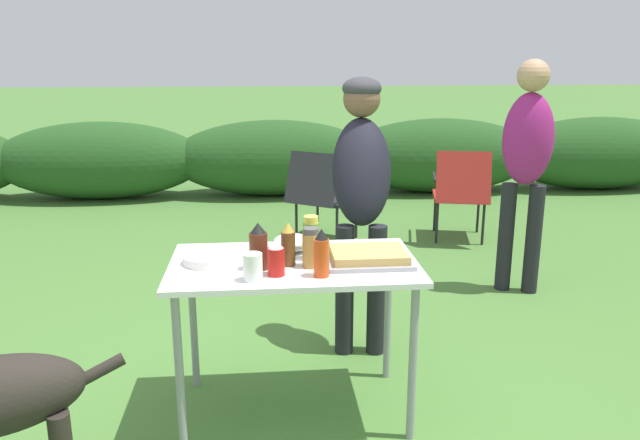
{
  "coord_description": "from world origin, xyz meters",
  "views": [
    {
      "loc": [
        -0.12,
        -2.63,
        1.64
      ],
      "look_at": [
        0.13,
        0.15,
        0.89
      ],
      "focal_mm": 35.0,
      "sensor_mm": 36.0,
      "label": 1
    }
  ],
  "objects_px": {
    "folding_table": "(294,278)",
    "standing_person_in_red_jacket": "(527,155)",
    "relish_jar": "(311,238)",
    "spice_jar": "(311,248)",
    "food_tray": "(368,257)",
    "camp_chair_near_hedge": "(321,192)",
    "beer_bottle": "(288,245)",
    "bbq_sauce_bottle": "(258,247)",
    "plate_stack": "(209,258)",
    "camp_chair_green_behind_table": "(461,190)",
    "mixing_bowl": "(292,242)",
    "standing_person_in_dark_puffer": "(361,182)",
    "ketchup_bottle": "(276,259)",
    "hot_sauce_bottle": "(321,254)",
    "paper_cup_stack": "(253,267)"
  },
  "relations": [
    {
      "from": "food_tray",
      "to": "standing_person_in_dark_puffer",
      "type": "relative_size",
      "value": 0.25
    },
    {
      "from": "paper_cup_stack",
      "to": "camp_chair_green_behind_table",
      "type": "xyz_separation_m",
      "value": [
        1.79,
        2.84,
        -0.33
      ]
    },
    {
      "from": "spice_jar",
      "to": "camp_chair_green_behind_table",
      "type": "bearing_deg",
      "value": 60.24
    },
    {
      "from": "hot_sauce_bottle",
      "to": "camp_chair_green_behind_table",
      "type": "distance_m",
      "value": 3.21
    },
    {
      "from": "mixing_bowl",
      "to": "camp_chair_green_behind_table",
      "type": "height_order",
      "value": "camp_chair_green_behind_table"
    },
    {
      "from": "food_tray",
      "to": "camp_chair_near_hedge",
      "type": "distance_m",
      "value": 2.7
    },
    {
      "from": "folding_table",
      "to": "paper_cup_stack",
      "type": "relative_size",
      "value": 9.56
    },
    {
      "from": "paper_cup_stack",
      "to": "spice_jar",
      "type": "distance_m",
      "value": 0.29
    },
    {
      "from": "bbq_sauce_bottle",
      "to": "beer_bottle",
      "type": "bearing_deg",
      "value": 16.68
    },
    {
      "from": "hot_sauce_bottle",
      "to": "camp_chair_green_behind_table",
      "type": "bearing_deg",
      "value": 61.86
    },
    {
      "from": "standing_person_in_red_jacket",
      "to": "ketchup_bottle",
      "type": "bearing_deg",
      "value": -113.93
    },
    {
      "from": "relish_jar",
      "to": "camp_chair_green_behind_table",
      "type": "relative_size",
      "value": 0.24
    },
    {
      "from": "camp_chair_green_behind_table",
      "to": "camp_chair_near_hedge",
      "type": "distance_m",
      "value": 1.24
    },
    {
      "from": "beer_bottle",
      "to": "spice_jar",
      "type": "bearing_deg",
      "value": -17.0
    },
    {
      "from": "camp_chair_green_behind_table",
      "to": "beer_bottle",
      "type": "bearing_deg",
      "value": -108.83
    },
    {
      "from": "plate_stack",
      "to": "mixing_bowl",
      "type": "height_order",
      "value": "mixing_bowl"
    },
    {
      "from": "paper_cup_stack",
      "to": "bbq_sauce_bottle",
      "type": "bearing_deg",
      "value": 80.54
    },
    {
      "from": "food_tray",
      "to": "standing_person_in_dark_puffer",
      "type": "distance_m",
      "value": 0.73
    },
    {
      "from": "standing_person_in_dark_puffer",
      "to": "camp_chair_near_hedge",
      "type": "height_order",
      "value": "standing_person_in_dark_puffer"
    },
    {
      "from": "beer_bottle",
      "to": "plate_stack",
      "type": "bearing_deg",
      "value": 169.13
    },
    {
      "from": "folding_table",
      "to": "camp_chair_near_hedge",
      "type": "relative_size",
      "value": 1.32
    },
    {
      "from": "food_tray",
      "to": "beer_bottle",
      "type": "height_order",
      "value": "beer_bottle"
    },
    {
      "from": "hot_sauce_bottle",
      "to": "standing_person_in_red_jacket",
      "type": "relative_size",
      "value": 0.13
    },
    {
      "from": "plate_stack",
      "to": "camp_chair_green_behind_table",
      "type": "height_order",
      "value": "camp_chair_green_behind_table"
    },
    {
      "from": "ketchup_bottle",
      "to": "bbq_sauce_bottle",
      "type": "xyz_separation_m",
      "value": [
        -0.07,
        0.08,
        0.03
      ]
    },
    {
      "from": "plate_stack",
      "to": "standing_person_in_red_jacket",
      "type": "relative_size",
      "value": 0.15
    },
    {
      "from": "mixing_bowl",
      "to": "standing_person_in_dark_puffer",
      "type": "bearing_deg",
      "value": 51.16
    },
    {
      "from": "standing_person_in_dark_puffer",
      "to": "bbq_sauce_bottle",
      "type": "bearing_deg",
      "value": -120.66
    },
    {
      "from": "relish_jar",
      "to": "bbq_sauce_bottle",
      "type": "distance_m",
      "value": 0.26
    },
    {
      "from": "folding_table",
      "to": "standing_person_in_red_jacket",
      "type": "bearing_deg",
      "value": 40.38
    },
    {
      "from": "food_tray",
      "to": "camp_chair_near_hedge",
      "type": "xyz_separation_m",
      "value": [
        0.04,
        2.69,
        -0.3
      ]
    },
    {
      "from": "folding_table",
      "to": "standing_person_in_red_jacket",
      "type": "height_order",
      "value": "standing_person_in_red_jacket"
    },
    {
      "from": "food_tray",
      "to": "bbq_sauce_bottle",
      "type": "distance_m",
      "value": 0.49
    },
    {
      "from": "ketchup_bottle",
      "to": "hot_sauce_bottle",
      "type": "distance_m",
      "value": 0.19
    },
    {
      "from": "folding_table",
      "to": "standing_person_in_red_jacket",
      "type": "xyz_separation_m",
      "value": [
        1.65,
        1.4,
        0.31
      ]
    },
    {
      "from": "beer_bottle",
      "to": "standing_person_in_red_jacket",
      "type": "height_order",
      "value": "standing_person_in_red_jacket"
    },
    {
      "from": "food_tray",
      "to": "ketchup_bottle",
      "type": "relative_size",
      "value": 2.45
    },
    {
      "from": "hot_sauce_bottle",
      "to": "relish_jar",
      "type": "bearing_deg",
      "value": 96.12
    },
    {
      "from": "mixing_bowl",
      "to": "relish_jar",
      "type": "height_order",
      "value": "relish_jar"
    },
    {
      "from": "folding_table",
      "to": "relish_jar",
      "type": "relative_size",
      "value": 5.54
    },
    {
      "from": "plate_stack",
      "to": "mixing_bowl",
      "type": "distance_m",
      "value": 0.4
    },
    {
      "from": "paper_cup_stack",
      "to": "ketchup_bottle",
      "type": "xyz_separation_m",
      "value": [
        0.1,
        0.06,
        0.01
      ]
    },
    {
      "from": "plate_stack",
      "to": "standing_person_in_dark_puffer",
      "type": "height_order",
      "value": "standing_person_in_dark_puffer"
    },
    {
      "from": "beer_bottle",
      "to": "bbq_sauce_bottle",
      "type": "distance_m",
      "value": 0.13
    },
    {
      "from": "relish_jar",
      "to": "camp_chair_green_behind_table",
      "type": "bearing_deg",
      "value": 59.35
    },
    {
      "from": "mixing_bowl",
      "to": "camp_chair_near_hedge",
      "type": "xyz_separation_m",
      "value": [
        0.37,
        2.49,
        -0.31
      ]
    },
    {
      "from": "relish_jar",
      "to": "beer_bottle",
      "type": "bearing_deg",
      "value": -143.46
    },
    {
      "from": "standing_person_in_dark_puffer",
      "to": "camp_chair_near_hedge",
      "type": "bearing_deg",
      "value": 97.13
    },
    {
      "from": "folding_table",
      "to": "spice_jar",
      "type": "bearing_deg",
      "value": -44.08
    },
    {
      "from": "paper_cup_stack",
      "to": "hot_sauce_bottle",
      "type": "height_order",
      "value": "hot_sauce_bottle"
    }
  ]
}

